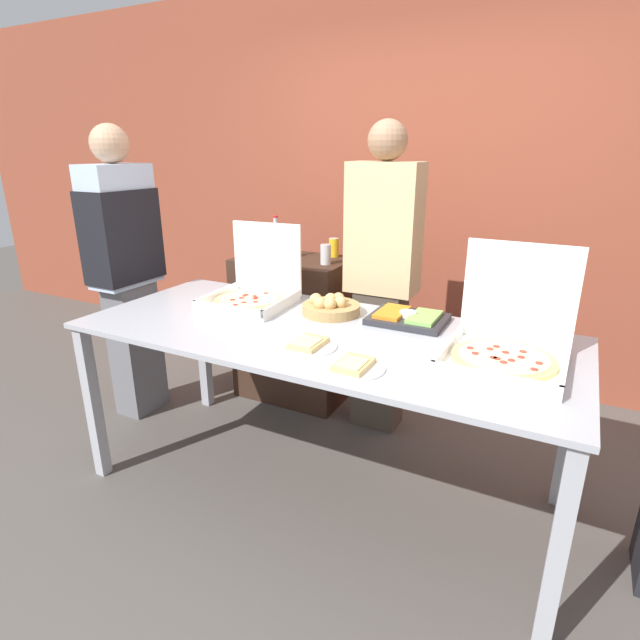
{
  "coord_description": "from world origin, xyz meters",
  "views": [
    {
      "loc": [
        0.99,
        -1.91,
        1.66
      ],
      "look_at": [
        0.0,
        0.0,
        0.91
      ],
      "focal_mm": 28.0,
      "sensor_mm": 36.0,
      "label": 1
    }
  ],
  "objects_px": {
    "bread_basket": "(331,307)",
    "pizza_box_far_left": "(508,342)",
    "paper_plate_front_center": "(353,366)",
    "soda_can_colored": "(334,248)",
    "person_guest_plaid": "(382,277)",
    "pizza_box_near_right": "(253,290)",
    "veggie_tray": "(408,318)",
    "soda_can_silver": "(326,254)",
    "soda_bottle": "(276,240)",
    "person_server_vest": "(125,260)",
    "paper_plate_front_left": "(308,344)"
  },
  "relations": [
    {
      "from": "soda_can_silver",
      "to": "person_server_vest",
      "type": "distance_m",
      "value": 1.23
    },
    {
      "from": "pizza_box_far_left",
      "to": "soda_can_silver",
      "type": "height_order",
      "value": "pizza_box_far_left"
    },
    {
      "from": "soda_bottle",
      "to": "soda_can_silver",
      "type": "xyz_separation_m",
      "value": [
        0.36,
        0.01,
        -0.06
      ]
    },
    {
      "from": "soda_bottle",
      "to": "soda_can_silver",
      "type": "distance_m",
      "value": 0.36
    },
    {
      "from": "paper_plate_front_left",
      "to": "bread_basket",
      "type": "height_order",
      "value": "bread_basket"
    },
    {
      "from": "soda_bottle",
      "to": "person_guest_plaid",
      "type": "relative_size",
      "value": 0.15
    },
    {
      "from": "paper_plate_front_left",
      "to": "bread_basket",
      "type": "distance_m",
      "value": 0.46
    },
    {
      "from": "soda_bottle",
      "to": "soda_can_colored",
      "type": "relative_size",
      "value": 2.25
    },
    {
      "from": "soda_can_silver",
      "to": "soda_bottle",
      "type": "bearing_deg",
      "value": -178.79
    },
    {
      "from": "pizza_box_near_right",
      "to": "soda_bottle",
      "type": "relative_size",
      "value": 1.64
    },
    {
      "from": "paper_plate_front_left",
      "to": "soda_bottle",
      "type": "distance_m",
      "value": 1.29
    },
    {
      "from": "paper_plate_front_center",
      "to": "soda_can_colored",
      "type": "xyz_separation_m",
      "value": [
        -0.74,
        1.35,
        0.16
      ]
    },
    {
      "from": "paper_plate_front_left",
      "to": "soda_bottle",
      "type": "xyz_separation_m",
      "value": [
        -0.79,
        1.0,
        0.22
      ]
    },
    {
      "from": "paper_plate_front_left",
      "to": "person_guest_plaid",
      "type": "relative_size",
      "value": 0.14
    },
    {
      "from": "paper_plate_front_center",
      "to": "soda_can_silver",
      "type": "height_order",
      "value": "soda_can_silver"
    },
    {
      "from": "pizza_box_far_left",
      "to": "paper_plate_front_center",
      "type": "xyz_separation_m",
      "value": [
        -0.5,
        -0.34,
        -0.07
      ]
    },
    {
      "from": "pizza_box_near_right",
      "to": "veggie_tray",
      "type": "distance_m",
      "value": 0.84
    },
    {
      "from": "pizza_box_far_left",
      "to": "person_server_vest",
      "type": "height_order",
      "value": "person_server_vest"
    },
    {
      "from": "paper_plate_front_center",
      "to": "person_guest_plaid",
      "type": "distance_m",
      "value": 1.1
    },
    {
      "from": "paper_plate_front_center",
      "to": "veggie_tray",
      "type": "bearing_deg",
      "value": 88.41
    },
    {
      "from": "pizza_box_near_right",
      "to": "paper_plate_front_left",
      "type": "relative_size",
      "value": 1.87
    },
    {
      "from": "veggie_tray",
      "to": "pizza_box_far_left",
      "type": "bearing_deg",
      "value": -28.81
    },
    {
      "from": "pizza_box_near_right",
      "to": "soda_can_colored",
      "type": "relative_size",
      "value": 3.68
    },
    {
      "from": "soda_bottle",
      "to": "person_guest_plaid",
      "type": "bearing_deg",
      "value": -4.75
    },
    {
      "from": "pizza_box_far_left",
      "to": "soda_can_colored",
      "type": "relative_size",
      "value": 3.78
    },
    {
      "from": "veggie_tray",
      "to": "person_guest_plaid",
      "type": "distance_m",
      "value": 0.54
    },
    {
      "from": "bread_basket",
      "to": "soda_bottle",
      "type": "distance_m",
      "value": 0.9
    },
    {
      "from": "soda_bottle",
      "to": "paper_plate_front_center",
      "type": "bearing_deg",
      "value": -46.97
    },
    {
      "from": "pizza_box_far_left",
      "to": "soda_bottle",
      "type": "xyz_separation_m",
      "value": [
        -1.55,
        0.78,
        0.15
      ]
    },
    {
      "from": "soda_can_silver",
      "to": "person_guest_plaid",
      "type": "relative_size",
      "value": 0.07
    },
    {
      "from": "soda_can_colored",
      "to": "veggie_tray",
      "type": "bearing_deg",
      "value": -44.34
    },
    {
      "from": "pizza_box_far_left",
      "to": "soda_can_silver",
      "type": "xyz_separation_m",
      "value": [
        -1.19,
        0.78,
        0.09
      ]
    },
    {
      "from": "pizza_box_far_left",
      "to": "veggie_tray",
      "type": "relative_size",
      "value": 1.31
    },
    {
      "from": "soda_can_colored",
      "to": "person_guest_plaid",
      "type": "distance_m",
      "value": 0.55
    },
    {
      "from": "pizza_box_near_right",
      "to": "bread_basket",
      "type": "relative_size",
      "value": 1.56
    },
    {
      "from": "person_server_vest",
      "to": "bread_basket",
      "type": "bearing_deg",
      "value": 92.02
    },
    {
      "from": "person_server_vest",
      "to": "soda_can_colored",
      "type": "bearing_deg",
      "value": 130.0
    },
    {
      "from": "pizza_box_far_left",
      "to": "paper_plate_front_left",
      "type": "height_order",
      "value": "pizza_box_far_left"
    },
    {
      "from": "pizza_box_far_left",
      "to": "veggie_tray",
      "type": "distance_m",
      "value": 0.56
    },
    {
      "from": "veggie_tray",
      "to": "soda_can_silver",
      "type": "xyz_separation_m",
      "value": [
        -0.7,
        0.51,
        0.15
      ]
    },
    {
      "from": "veggie_tray",
      "to": "soda_can_silver",
      "type": "relative_size",
      "value": 2.88
    },
    {
      "from": "pizza_box_near_right",
      "to": "pizza_box_far_left",
      "type": "xyz_separation_m",
      "value": [
        1.32,
        -0.18,
        0.0
      ]
    },
    {
      "from": "paper_plate_front_center",
      "to": "person_server_vest",
      "type": "relative_size",
      "value": 0.14
    },
    {
      "from": "bread_basket",
      "to": "pizza_box_far_left",
      "type": "bearing_deg",
      "value": -13.56
    },
    {
      "from": "soda_can_silver",
      "to": "bread_basket",
      "type": "bearing_deg",
      "value": -60.94
    },
    {
      "from": "pizza_box_far_left",
      "to": "bread_basket",
      "type": "distance_m",
      "value": 0.9
    },
    {
      "from": "paper_plate_front_left",
      "to": "soda_can_colored",
      "type": "distance_m",
      "value": 1.34
    },
    {
      "from": "paper_plate_front_left",
      "to": "soda_can_silver",
      "type": "distance_m",
      "value": 1.11
    },
    {
      "from": "person_guest_plaid",
      "to": "soda_can_colored",
      "type": "bearing_deg",
      "value": -33.08
    },
    {
      "from": "veggie_tray",
      "to": "soda_can_colored",
      "type": "relative_size",
      "value": 2.88
    }
  ]
}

